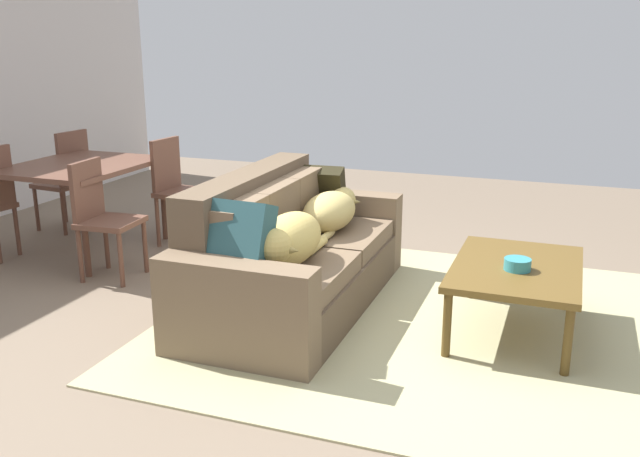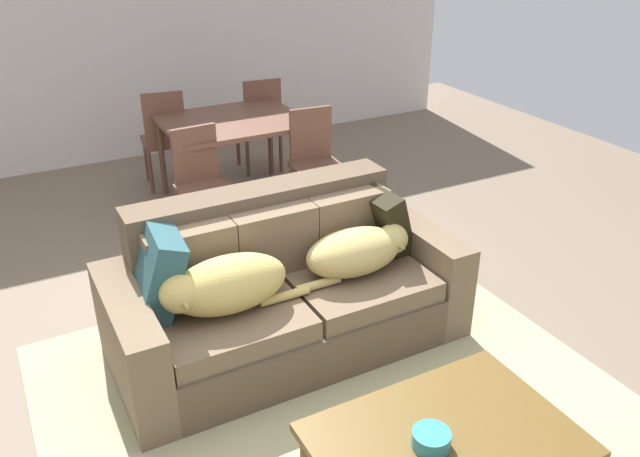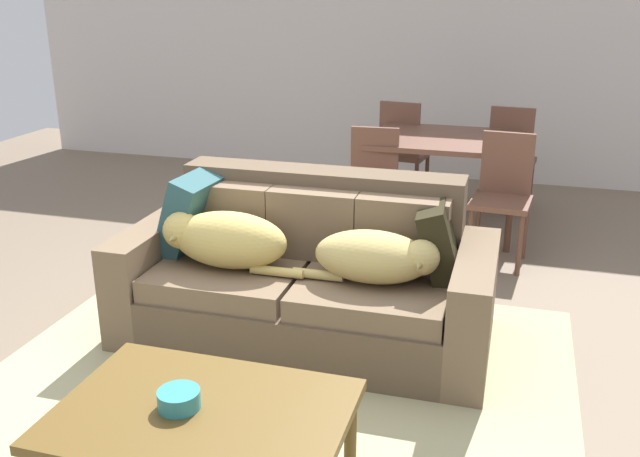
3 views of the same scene
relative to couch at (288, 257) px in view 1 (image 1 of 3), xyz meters
The scene contains 13 objects.
ground_plane 0.51m from the couch, 129.31° to the right, with size 10.00×10.00×0.00m, color #786653.
area_rug 0.92m from the couch, 89.97° to the right, with size 2.92×3.02×0.01m, color tan.
couch is the anchor object (origin of this frame).
dog_on_left_cushion 0.53m from the couch, 156.55° to the right, with size 0.81×0.34×0.31m.
dog_on_right_cushion 0.50m from the couch, 20.39° to the right, with size 0.76×0.34×0.27m.
throw_pillow_by_left_arm 0.78m from the couch, behind, with size 0.16×0.47×0.47m, color #2A5359.
throw_pillow_by_right_arm 0.77m from the couch, ahead, with size 0.14×0.40×0.40m, color black.
coffee_table 1.48m from the couch, 88.09° to the right, with size 1.06×0.74×0.44m.
bowl_on_coffee_table 1.49m from the couch, 91.36° to the right, with size 0.16×0.16×0.07m, color teal.
dining_table 2.17m from the couch, 76.26° to the left, with size 1.16×0.98×0.75m.
dining_chair_near_left 1.53m from the couch, 88.91° to the left, with size 0.43×0.43×0.89m.
dining_chair_near_right 1.77m from the couch, 56.04° to the left, with size 0.43×0.43×0.92m.
dining_chair_far_right 2.83m from the couch, 69.37° to the left, with size 0.44×0.44×0.93m.
Camera 1 is at (-3.80, -1.44, 1.79)m, focal length 38.68 mm.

